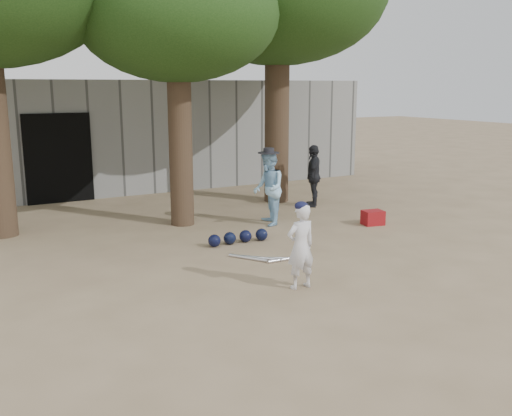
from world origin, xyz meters
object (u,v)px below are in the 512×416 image
spectator_blue (268,188)px  red_bag (373,218)px  boy_player (301,247)px  spectator_dark (314,176)px

spectator_blue → red_bag: spectator_blue is taller
boy_player → red_bag: bearing=-145.9°
spectator_dark → red_bag: spectator_dark is taller
spectator_blue → red_bag: (1.92, -1.05, -0.62)m
boy_player → red_bag: 4.25m
spectator_dark → boy_player: bearing=4.5°
boy_player → spectator_blue: (1.51, 3.52, 0.15)m
boy_player → spectator_blue: spectator_blue is taller
boy_player → spectator_blue: 3.84m
spectator_blue → spectator_dark: size_ratio=1.04×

